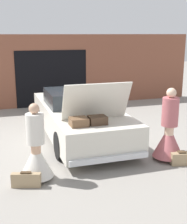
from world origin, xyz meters
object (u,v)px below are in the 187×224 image
object	(u,v)px
person_right	(169,135)
suitcase_beside_left_person	(26,180)
car	(79,116)
person_left	(36,153)
suitcase_beside_right_person	(181,158)

from	to	relation	value
person_right	suitcase_beside_left_person	xyz separation A→B (m)	(-3.26, -0.36, -0.45)
car	person_left	distance (m)	2.76
person_left	suitcase_beside_right_person	xyz separation A→B (m)	(3.14, -0.26, -0.41)
suitcase_beside_left_person	suitcase_beside_right_person	bearing A→B (deg)	0.15
car	person_left	size ratio (longest dim) A/B	3.10
car	person_right	xyz separation A→B (m)	(1.51, -2.22, -0.01)
car	suitcase_beside_left_person	size ratio (longest dim) A/B	8.50
car	person_right	bearing A→B (deg)	-55.82
suitcase_beside_left_person	suitcase_beside_right_person	size ratio (longest dim) A/B	1.12
person_left	person_right	bearing A→B (deg)	94.82
person_right	suitcase_beside_left_person	distance (m)	3.31
car	person_left	bearing A→B (deg)	-123.09
car	suitcase_beside_right_person	world-z (taller)	car
suitcase_beside_left_person	person_right	bearing A→B (deg)	6.27
car	suitcase_beside_left_person	xyz separation A→B (m)	(-1.75, -2.58, -0.46)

